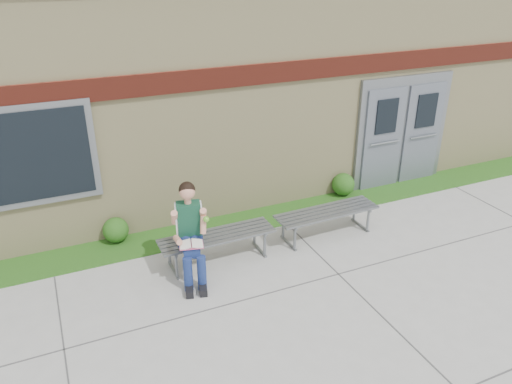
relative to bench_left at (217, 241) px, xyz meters
name	(u,v)px	position (x,y,z in m)	size (l,w,h in m)	color
ground	(296,310)	(0.56, -1.61, -0.37)	(80.00, 80.00, 0.00)	#9E9E99
grass_strip	(229,225)	(0.56, 0.99, -0.36)	(16.00, 0.80, 0.02)	#1B4A13
school_building	(171,73)	(0.56, 4.37, 1.74)	(16.20, 6.22, 4.20)	beige
bench_left	(217,241)	(0.00, 0.00, 0.00)	(1.84, 0.53, 0.48)	slate
bench_right	(327,216)	(2.00, 0.00, 0.00)	(1.85, 0.55, 0.48)	slate
girl	(190,231)	(-0.49, -0.22, 0.40)	(0.57, 0.96, 1.49)	navy
shrub_mid	(116,230)	(-1.38, 1.24, -0.13)	(0.43, 0.43, 0.43)	#1B4A13
shrub_east	(343,184)	(3.15, 1.24, -0.12)	(0.46, 0.46, 0.46)	#1B4A13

